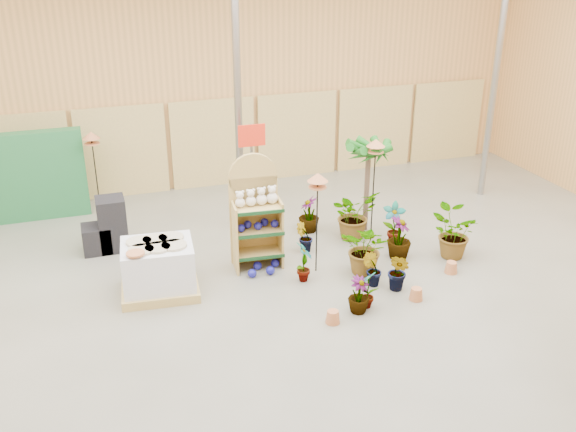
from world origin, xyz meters
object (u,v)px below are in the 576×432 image
display_shelf (255,215)px  potted_plant_2 (367,249)px  bird_table_front (318,181)px  pallet_stack (159,268)px

display_shelf → potted_plant_2: display_shelf is taller
bird_table_front → pallet_stack: bearing=177.6°
pallet_stack → potted_plant_2: (3.42, -0.44, 0.02)m
display_shelf → potted_plant_2: size_ratio=2.19×
pallet_stack → potted_plant_2: 3.45m
display_shelf → potted_plant_2: 1.98m
pallet_stack → bird_table_front: bird_table_front is taller
potted_plant_2 → display_shelf: bearing=150.6°
display_shelf → bird_table_front: 1.31m
pallet_stack → potted_plant_2: bearing=-2.0°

